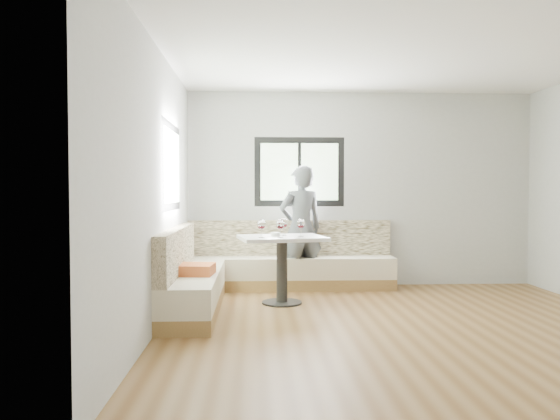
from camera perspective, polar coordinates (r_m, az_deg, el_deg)
name	(u,v)px	position (r m, az deg, el deg)	size (l,w,h in m)	color
room	(399,187)	(5.64, 12.37, 2.34)	(5.01, 5.01, 2.81)	brown
banquette	(251,272)	(7.08, -3.01, -6.46)	(2.90, 2.80, 0.95)	#9B7643
table	(282,253)	(6.66, 0.20, -4.52)	(1.13, 0.95, 0.82)	black
person	(301,228)	(7.58, 2.19, -1.87)	(0.63, 0.41, 1.72)	#4C4F53
olive_ramekin	(275,234)	(6.66, -0.48, -2.54)	(0.11, 0.11, 0.05)	white
wine_glass_a	(261,225)	(6.39, -1.96, -1.58)	(0.10, 0.10, 0.22)	white
wine_glass_b	(280,225)	(6.41, 0.02, -1.57)	(0.10, 0.10, 0.22)	white
wine_glass_c	(301,224)	(6.56, 2.21, -1.49)	(0.10, 0.10, 0.22)	white
wine_glass_d	(284,223)	(6.73, 0.41, -1.40)	(0.10, 0.10, 0.22)	white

